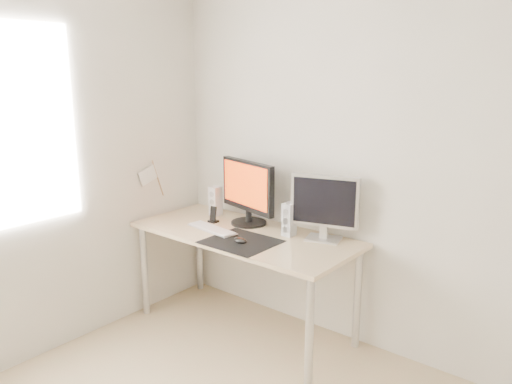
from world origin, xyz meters
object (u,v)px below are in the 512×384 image
Objects in this scene: desk at (244,243)px; keyboard at (212,229)px; second_monitor at (325,205)px; speaker_left at (215,201)px; main_monitor at (248,190)px; mouse at (240,241)px; speaker_right at (289,220)px; phone_dock at (213,217)px.

desk is 0.25m from keyboard.
speaker_left is at bearing -178.66° from second_monitor.
keyboard is (-0.21, -0.10, 0.09)m from desk.
main_monitor is 1.26× the size of keyboard.
mouse is 0.23× the size of keyboard.
speaker_left is at bearing 129.38° from keyboard.
speaker_right is (0.15, 0.33, 0.09)m from mouse.
speaker_right reaches higher than desk.
phone_dock is (0.11, -0.15, -0.08)m from speaker_left.
desk is 3.61× the size of second_monitor.
main_monitor is (-0.24, 0.36, 0.23)m from mouse.
keyboard is at bearing -49.35° from phone_dock.
desk is at bearing -58.36° from main_monitor.
speaker_left is (-0.34, 0.02, -0.14)m from main_monitor.
mouse is 0.59m from second_monitor.
mouse is 0.49m from main_monitor.
main_monitor is at bearing 121.64° from desk.
keyboard reaches higher than desk.
phone_dock is (-0.23, -0.13, -0.22)m from main_monitor.
speaker_right is at bearing -163.17° from second_monitor.
second_monitor is at bearing 22.38° from desk.
desk is at bearing 24.95° from keyboard.
phone_dock is at bearing -51.88° from speaker_left.
second_monitor is (0.51, 0.21, 0.32)m from desk.
mouse reaches higher than keyboard.
speaker_right is at bearing 26.61° from desk.
main_monitor reaches higher than speaker_left.
speaker_right is 0.56m from keyboard.
second_monitor is (0.38, 0.40, 0.22)m from mouse.
keyboard is (-0.34, 0.09, -0.01)m from mouse.
desk is 0.35m from phone_dock.
main_monitor is at bearing 28.89° from phone_dock.
speaker_right is (-0.23, -0.07, -0.13)m from second_monitor.
desk is 0.52m from speaker_left.
second_monitor reaches higher than mouse.
second_monitor is 0.88m from phone_dock.
desk is at bearing 124.94° from mouse.
speaker_left is 0.73m from speaker_right.
mouse is 0.23× the size of second_monitor.
keyboard is at bearing -155.05° from desk.
speaker_right reaches higher than phone_dock.
speaker_left reaches higher than desk.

